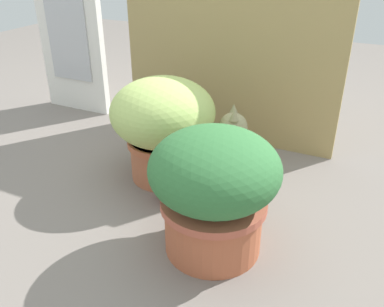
% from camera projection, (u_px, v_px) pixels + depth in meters
% --- Properties ---
extents(ground_plane, '(6.00, 6.00, 0.00)m').
position_uv_depth(ground_plane, '(167.00, 198.00, 1.53)').
color(ground_plane, slate).
extents(cardboard_backdrop, '(1.01, 0.03, 0.85)m').
position_uv_depth(cardboard_backdrop, '(229.00, 50.00, 1.81)').
color(cardboard_backdrop, tan).
rests_on(cardboard_backdrop, ground).
extents(window_panel_white, '(0.40, 0.05, 0.77)m').
position_uv_depth(window_panel_white, '(71.00, 39.00, 2.16)').
color(window_panel_white, white).
rests_on(window_panel_white, ground).
extents(grass_planter, '(0.40, 0.40, 0.41)m').
position_uv_depth(grass_planter, '(163.00, 123.00, 1.57)').
color(grass_planter, '#B16241').
rests_on(grass_planter, ground).
extents(leafy_planter, '(0.38, 0.38, 0.40)m').
position_uv_depth(leafy_planter, '(214.00, 188.00, 1.19)').
color(leafy_planter, '#B75D3C').
rests_on(leafy_planter, ground).
extents(cat, '(0.39, 0.25, 0.32)m').
position_uv_depth(cat, '(208.00, 150.00, 1.61)').
color(cat, '#959067').
rests_on(cat, ground).
extents(mushroom_ornament_red, '(0.09, 0.09, 0.11)m').
position_uv_depth(mushroom_ornament_red, '(167.00, 185.00, 1.47)').
color(mushroom_ornament_red, silver).
rests_on(mushroom_ornament_red, ground).
extents(mushroom_ornament_pink, '(0.09, 0.09, 0.13)m').
position_uv_depth(mushroom_ornament_pink, '(173.00, 168.00, 1.54)').
color(mushroom_ornament_pink, beige).
rests_on(mushroom_ornament_pink, ground).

